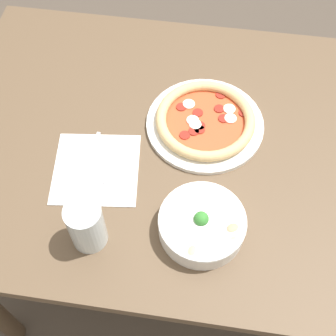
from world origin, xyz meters
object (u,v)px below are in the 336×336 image
Objects in this scene: pizza at (207,121)px; bowl at (202,224)px; fork at (109,169)px; knife at (87,164)px; glass at (86,225)px.

bowl reaches higher than pizza.
fork is (0.22, 0.16, -0.01)m from pizza.
glass is at bearing 20.45° from knife.
knife is at bearing 30.36° from pizza.
glass is (-0.05, 0.18, 0.06)m from knife.
bowl is 0.27m from fork.
knife is at bearing -74.20° from glass.
glass is (0.24, 0.05, 0.03)m from bowl.
pizza is 1.56× the size of fork.
bowl is 0.24m from glass.
pizza is at bearing -86.36° from bowl.
bowl is 0.91× the size of knife.
fork is 0.91× the size of knife.
bowl is 0.32m from knife.
pizza is 1.42× the size of knife.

